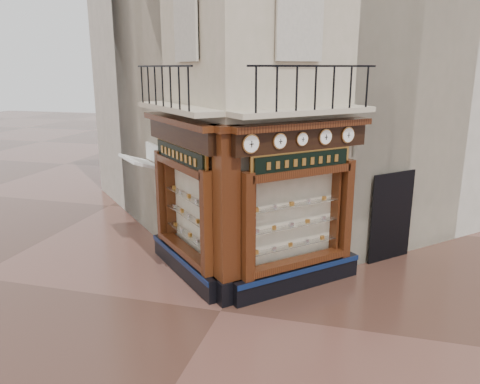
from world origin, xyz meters
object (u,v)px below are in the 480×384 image
(clock_a, at_px, (251,144))
(signboard_left, at_px, (180,155))
(clock_e, at_px, (348,135))
(clock_c, at_px, (302,139))
(clock_d, at_px, (325,137))
(clock_b, at_px, (280,141))
(signboard_right, at_px, (302,161))
(awning, at_px, (146,245))
(corner_pilaster, at_px, (227,219))

(clock_a, bearing_deg, signboard_left, 106.89)
(clock_e, xyz_separation_m, signboard_left, (-3.85, -0.77, -0.52))
(clock_c, relative_size, clock_e, 0.82)
(clock_d, bearing_deg, clock_c, 180.00)
(clock_c, bearing_deg, clock_d, 0.00)
(clock_e, distance_m, signboard_left, 3.96)
(clock_b, height_order, signboard_right, clock_b)
(clock_d, relative_size, signboard_left, 0.17)
(clock_d, height_order, awning, clock_d)
(signboard_right, bearing_deg, clock_c, -134.21)
(clock_c, distance_m, signboard_right, 0.54)
(clock_a, bearing_deg, corner_pilaster, 128.91)
(clock_b, bearing_deg, clock_e, 0.00)
(clock_a, relative_size, signboard_right, 0.21)
(corner_pilaster, relative_size, clock_b, 11.61)
(corner_pilaster, xyz_separation_m, signboard_right, (1.46, 1.01, 1.15))
(clock_c, bearing_deg, signboard_right, 45.79)
(clock_a, height_order, clock_c, clock_a)
(clock_b, distance_m, signboard_right, 0.87)
(clock_a, distance_m, clock_d, 1.94)
(corner_pilaster, height_order, signboard_right, corner_pilaster)
(clock_b, height_order, clock_d, clock_d)
(clock_e, relative_size, signboard_right, 0.19)
(corner_pilaster, relative_size, clock_a, 9.91)
(clock_a, xyz_separation_m, awning, (-3.87, 2.68, -3.62))
(clock_c, bearing_deg, awning, 114.84)
(clock_a, xyz_separation_m, clock_d, (1.37, 1.37, 0.00))
(corner_pilaster, height_order, clock_d, corner_pilaster)
(awning, bearing_deg, clock_a, -169.66)
(clock_d, relative_size, awning, 0.24)
(corner_pilaster, height_order, clock_e, corner_pilaster)
(clock_b, xyz_separation_m, clock_d, (0.87, 0.87, 0.00))
(clock_b, distance_m, awning, 6.08)
(clock_e, xyz_separation_m, awning, (-5.71, 0.83, -3.62))
(clock_c, distance_m, clock_e, 1.31)
(corner_pilaster, bearing_deg, clock_c, -14.57)
(clock_c, distance_m, awning, 6.25)
(clock_b, bearing_deg, clock_a, -180.00)
(corner_pilaster, bearing_deg, clock_a, -51.09)
(clock_c, relative_size, awning, 0.20)
(clock_c, height_order, signboard_right, clock_c)
(clock_d, height_order, signboard_right, clock_d)
(signboard_left, height_order, signboard_right, signboard_left)
(clock_b, distance_m, signboard_left, 2.63)
(corner_pilaster, distance_m, clock_a, 1.76)
(signboard_left, bearing_deg, clock_a, -163.11)
(clock_b, bearing_deg, corner_pilaster, 157.98)
(signboard_left, bearing_deg, corner_pilaster, -169.75)
(clock_e, xyz_separation_m, signboard_right, (-0.93, -0.77, -0.52))
(clock_e, bearing_deg, clock_d, -180.00)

